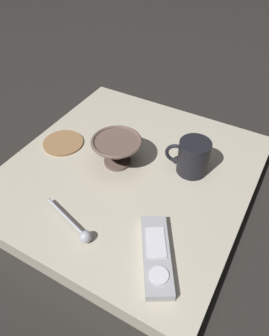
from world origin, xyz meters
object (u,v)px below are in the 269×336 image
(cereal_bowl, at_px, (117,150))
(tv_remote_near, at_px, (156,255))
(coffee_mug, at_px, (193,157))
(drink_coaster, at_px, (64,142))
(teaspoon, at_px, (81,232))

(cereal_bowl, distance_m, tv_remote_near, 0.28)
(coffee_mug, xyz_separation_m, tv_remote_near, (-0.26, -0.04, -0.03))
(coffee_mug, distance_m, drink_coaster, 0.35)
(teaspoon, height_order, drink_coaster, teaspoon)
(coffee_mug, bearing_deg, tv_remote_near, -172.18)
(tv_remote_near, bearing_deg, cereal_bowl, 46.85)
(tv_remote_near, xyz_separation_m, drink_coaster, (0.19, 0.37, -0.01))
(teaspoon, xyz_separation_m, drink_coaster, (0.22, 0.22, -0.01))
(cereal_bowl, relative_size, teaspoon, 0.87)
(coffee_mug, xyz_separation_m, drink_coaster, (-0.07, 0.34, -0.04))
(coffee_mug, relative_size, drink_coaster, 0.98)
(teaspoon, height_order, tv_remote_near, teaspoon)
(cereal_bowl, xyz_separation_m, teaspoon, (-0.22, -0.05, -0.03))
(coffee_mug, height_order, drink_coaster, coffee_mug)
(teaspoon, bearing_deg, tv_remote_near, -79.34)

